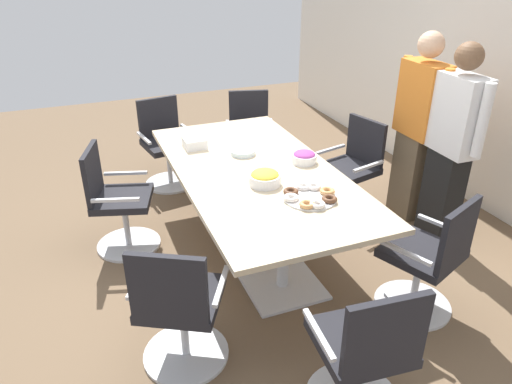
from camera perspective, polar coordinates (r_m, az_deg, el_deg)
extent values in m
cube|color=brown|center=(4.15, 0.00, -6.82)|extent=(10.00, 10.00, 0.01)
cube|color=white|center=(4.95, 27.65, 13.54)|extent=(8.00, 0.10, 2.80)
cube|color=#CCB793|center=(3.79, 0.00, 2.42)|extent=(2.40, 1.20, 0.04)
cube|color=silver|center=(4.58, -2.53, -3.05)|extent=(0.56, 0.56, 0.02)
cylinder|color=silver|center=(4.41, -2.62, 0.96)|extent=(0.09, 0.09, 0.69)
cube|color=silver|center=(3.74, 3.15, -11.00)|extent=(0.56, 0.56, 0.02)
cylinder|color=silver|center=(3.53, 3.30, -6.44)|extent=(0.09, 0.09, 0.69)
cylinder|color=silver|center=(4.77, 10.40, -2.22)|extent=(0.65, 0.65, 0.02)
cylinder|color=silver|center=(4.67, 10.62, 0.08)|extent=(0.05, 0.05, 0.41)
cube|color=black|center=(4.57, 10.87, 2.68)|extent=(0.56, 0.56, 0.06)
cube|color=black|center=(4.62, 12.97, 5.99)|extent=(0.43, 0.14, 0.42)
cube|color=silver|center=(4.37, 13.28, 3.00)|extent=(0.12, 0.36, 0.02)
cube|color=silver|center=(4.68, 8.87, 5.05)|extent=(0.12, 0.36, 0.02)
cylinder|color=silver|center=(5.48, -0.62, 2.34)|extent=(0.66, 0.66, 0.02)
cylinder|color=silver|center=(5.39, -0.63, 4.41)|extent=(0.05, 0.05, 0.41)
cube|color=black|center=(5.31, -0.65, 6.73)|extent=(0.56, 0.56, 0.06)
cube|color=black|center=(5.43, -0.89, 9.88)|extent=(0.15, 0.43, 0.42)
cube|color=silver|center=(5.30, 2.01, 8.05)|extent=(0.36, 0.12, 0.02)
cube|color=silver|center=(5.25, -3.34, 7.84)|extent=(0.36, 0.12, 0.02)
cylinder|color=silver|center=(5.33, -10.10, 1.12)|extent=(0.62, 0.62, 0.02)
cylinder|color=silver|center=(5.24, -10.29, 3.23)|extent=(0.05, 0.05, 0.41)
cube|color=black|center=(5.15, -10.50, 5.59)|extent=(0.53, 0.53, 0.06)
cube|color=black|center=(5.25, -11.59, 8.73)|extent=(0.11, 0.44, 0.42)
cube|color=silver|center=(5.19, -8.09, 7.38)|extent=(0.37, 0.09, 0.02)
cube|color=silver|center=(5.03, -13.22, 6.28)|extent=(0.37, 0.09, 0.02)
cylinder|color=silver|center=(4.33, -14.87, -6.02)|extent=(0.67, 0.67, 0.02)
cylinder|color=silver|center=(4.22, -15.22, -3.58)|extent=(0.05, 0.05, 0.41)
cube|color=black|center=(4.11, -15.61, -0.78)|extent=(0.57, 0.57, 0.06)
cube|color=black|center=(4.05, -18.94, 2.11)|extent=(0.43, 0.17, 0.42)
cube|color=silver|center=(4.27, -15.27, 2.18)|extent=(0.14, 0.36, 0.02)
cube|color=silver|center=(3.84, -16.43, -0.92)|extent=(0.14, 0.36, 0.02)
cylinder|color=silver|center=(3.25, -8.30, -18.51)|extent=(0.73, 0.73, 0.02)
cylinder|color=silver|center=(3.10, -8.57, -15.73)|extent=(0.05, 0.05, 0.41)
cube|color=black|center=(2.94, -8.89, -12.40)|extent=(0.63, 0.63, 0.06)
cube|color=black|center=(2.64, -10.49, -11.24)|extent=(0.25, 0.40, 0.42)
cube|color=silver|center=(2.94, -13.73, -10.01)|extent=(0.34, 0.20, 0.02)
cube|color=silver|center=(2.82, -4.18, -11.05)|extent=(0.34, 0.20, 0.02)
cylinder|color=silver|center=(2.87, 11.81, -20.35)|extent=(0.05, 0.05, 0.41)
cube|color=black|center=(2.71, 12.30, -17.01)|extent=(0.50, 0.50, 0.06)
cube|color=black|center=(2.42, 15.24, -16.12)|extent=(0.08, 0.44, 0.42)
cube|color=silver|center=(2.54, 7.47, -16.42)|extent=(0.37, 0.06, 0.02)
cube|color=silver|center=(2.74, 17.23, -13.84)|extent=(0.37, 0.06, 0.02)
cylinder|color=silver|center=(3.74, 18.09, -12.59)|extent=(0.70, 0.70, 0.02)
cylinder|color=silver|center=(3.61, 18.59, -9.95)|extent=(0.05, 0.05, 0.41)
cube|color=black|center=(3.48, 19.15, -6.88)|extent=(0.60, 0.60, 0.06)
cube|color=black|center=(3.29, 22.96, -4.76)|extent=(0.20, 0.42, 0.42)
cube|color=silver|center=(3.22, 17.35, -6.89)|extent=(0.35, 0.17, 0.02)
cube|color=silver|center=(3.61, 21.32, -3.69)|extent=(0.35, 0.17, 0.02)
cube|color=brown|center=(4.71, 17.86, 1.90)|extent=(0.32, 0.20, 0.81)
cube|color=orange|center=(4.47, 19.20, 10.39)|extent=(0.44, 0.22, 0.65)
sphere|color=#DBAD89|center=(4.37, 20.16, 16.18)|extent=(0.22, 0.22, 0.22)
cylinder|color=orange|center=(4.27, 21.49, 9.72)|extent=(0.08, 0.08, 0.58)
cylinder|color=orange|center=(4.66, 17.21, 11.74)|extent=(0.08, 0.08, 0.58)
cube|color=black|center=(4.45, 21.24, -0.29)|extent=(0.32, 0.21, 0.81)
cube|color=white|center=(4.19, 22.90, 8.50)|extent=(0.45, 0.23, 0.64)
sphere|color=brown|center=(4.08, 24.08, 14.57)|extent=(0.22, 0.22, 0.22)
cylinder|color=white|center=(4.00, 25.44, 7.67)|extent=(0.08, 0.08, 0.57)
cylinder|color=white|center=(4.37, 20.71, 10.05)|extent=(0.08, 0.08, 0.57)
cylinder|color=white|center=(3.53, 1.06, 1.50)|extent=(0.24, 0.24, 0.08)
ellipsoid|color=yellow|center=(3.51, 1.07, 2.07)|extent=(0.21, 0.21, 0.07)
cylinder|color=white|center=(3.92, 5.76, 4.00)|extent=(0.20, 0.20, 0.07)
ellipsoid|color=#9E3D8E|center=(3.90, 5.79, 4.46)|extent=(0.18, 0.18, 0.06)
cylinder|color=white|center=(3.36, 6.44, -0.69)|extent=(0.38, 0.38, 0.01)
torus|color=white|center=(3.24, 7.34, -1.47)|extent=(0.11, 0.11, 0.03)
torus|color=brown|center=(3.32, 8.75, -0.82)|extent=(0.11, 0.11, 0.03)
torus|color=tan|center=(3.42, 8.49, 0.10)|extent=(0.11, 0.11, 0.03)
torus|color=white|center=(3.48, 6.92, 0.67)|extent=(0.11, 0.11, 0.03)
torus|color=white|center=(3.47, 5.68, 0.69)|extent=(0.11, 0.11, 0.03)
torus|color=brown|center=(3.39, 4.18, 0.07)|extent=(0.11, 0.11, 0.03)
torus|color=white|center=(3.31, 4.20, -0.68)|extent=(0.11, 0.11, 0.03)
torus|color=tan|center=(3.23, 6.11, -1.48)|extent=(0.11, 0.11, 0.03)
cylinder|color=white|center=(4.07, -1.56, 4.55)|extent=(0.21, 0.21, 0.01)
cylinder|color=silver|center=(4.06, -1.57, 4.63)|extent=(0.21, 0.21, 0.01)
cylinder|color=white|center=(4.06, -1.57, 4.71)|extent=(0.21, 0.21, 0.01)
cylinder|color=silver|center=(4.06, -1.57, 4.78)|extent=(0.21, 0.21, 0.01)
cylinder|color=white|center=(4.06, -1.57, 4.86)|extent=(0.21, 0.21, 0.01)
cylinder|color=silver|center=(4.06, -1.57, 4.94)|extent=(0.21, 0.21, 0.01)
cylinder|color=white|center=(4.05, -1.57, 5.02)|extent=(0.21, 0.21, 0.01)
cube|color=white|center=(4.23, -7.33, 5.84)|extent=(0.19, 0.19, 0.09)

